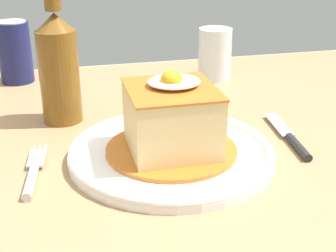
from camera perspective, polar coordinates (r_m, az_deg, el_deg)
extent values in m
cube|color=#A87F56|center=(0.74, -6.55, -2.96)|extent=(1.26, 0.81, 0.04)
cylinder|color=#A87F56|center=(1.35, 16.23, -8.66)|extent=(0.07, 0.07, 0.70)
cylinder|color=white|center=(0.67, 0.40, -3.43)|extent=(0.29, 0.29, 0.01)
torus|color=white|center=(0.66, 0.40, -2.86)|extent=(0.29, 0.29, 0.01)
cylinder|color=#C66B23|center=(0.66, 0.41, -2.81)|extent=(0.18, 0.18, 0.01)
cube|color=#E5C684|center=(0.64, 0.42, 0.78)|extent=(0.11, 0.12, 0.08)
cube|color=#C66B23|center=(0.63, 0.43, 4.44)|extent=(0.12, 0.12, 0.00)
ellipsoid|color=white|center=(0.63, 0.72, 5.35)|extent=(0.07, 0.06, 0.01)
sphere|color=yellow|center=(0.62, 0.43, 5.44)|extent=(0.03, 0.03, 0.03)
cylinder|color=silver|center=(0.62, -16.14, -6.46)|extent=(0.02, 0.08, 0.01)
cube|color=silver|center=(0.68, -15.44, -3.77)|extent=(0.03, 0.05, 0.00)
cylinder|color=silver|center=(0.70, -14.55, -2.81)|extent=(0.01, 0.03, 0.00)
cylinder|color=silver|center=(0.70, -15.20, -2.84)|extent=(0.01, 0.03, 0.00)
cylinder|color=silver|center=(0.70, -15.85, -2.87)|extent=(0.01, 0.03, 0.00)
cylinder|color=#262628|center=(0.71, 15.35, -2.43)|extent=(0.02, 0.08, 0.01)
cube|color=silver|center=(0.78, 13.15, 0.17)|extent=(0.03, 0.09, 0.00)
cylinder|color=#191E51|center=(1.02, -17.88, 8.38)|extent=(0.07, 0.07, 0.12)
cylinder|color=silver|center=(1.00, -18.32, 11.79)|extent=(0.06, 0.06, 0.00)
cylinder|color=brown|center=(0.79, -12.85, 5.75)|extent=(0.06, 0.06, 0.15)
cone|color=brown|center=(0.76, -13.44, 11.97)|extent=(0.06, 0.06, 0.03)
cylinder|color=silver|center=(1.00, 5.57, 7.29)|extent=(0.06, 0.06, 0.06)
cylinder|color=silver|center=(1.00, 5.62, 8.59)|extent=(0.07, 0.07, 0.10)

